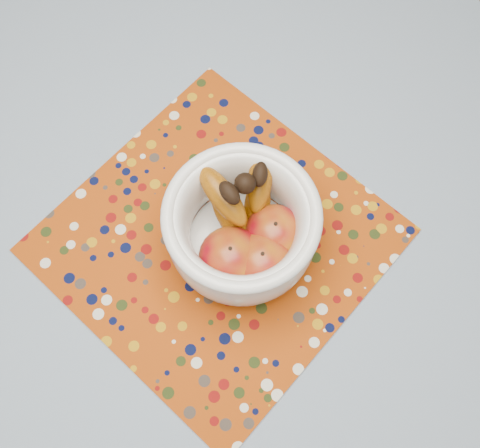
# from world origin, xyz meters

# --- Properties ---
(table) EXTENTS (1.20, 1.20, 0.75)m
(table) POSITION_xyz_m (0.00, 0.00, 0.67)
(table) COLOR brown
(table) RESTS_ON ground
(tablecloth) EXTENTS (1.32, 1.32, 0.01)m
(tablecloth) POSITION_xyz_m (0.00, 0.00, 0.76)
(tablecloth) COLOR slate
(tablecloth) RESTS_ON table
(placemat) EXTENTS (0.56, 0.56, 0.00)m
(placemat) POSITION_xyz_m (0.06, -0.11, 0.76)
(placemat) COLOR #943608
(placemat) RESTS_ON tablecloth
(fruit_bowl) EXTENTS (0.22, 0.21, 0.16)m
(fruit_bowl) POSITION_xyz_m (0.09, -0.13, 0.83)
(fruit_bowl) COLOR white
(fruit_bowl) RESTS_ON placemat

